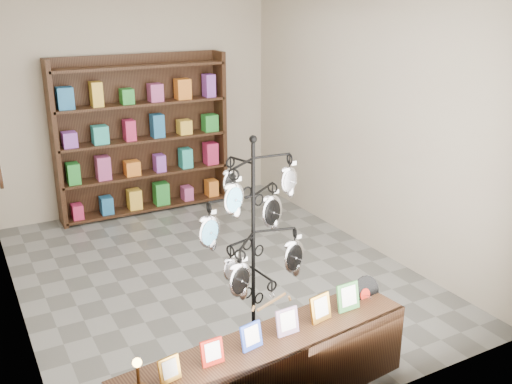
{
  "coord_description": "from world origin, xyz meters",
  "views": [
    {
      "loc": [
        -2.33,
        -5.27,
        2.93
      ],
      "look_at": [
        -0.0,
        -1.0,
        1.26
      ],
      "focal_mm": 40.0,
      "sensor_mm": 36.0,
      "label": 1
    }
  ],
  "objects": [
    {
      "name": "back_shelving",
      "position": [
        0.0,
        2.3,
        1.03
      ],
      "size": [
        2.42,
        0.36,
        2.2
      ],
      "color": "black",
      "rests_on": "ground"
    },
    {
      "name": "front_shelf",
      "position": [
        -0.55,
        -2.2,
        0.29
      ],
      "size": [
        2.38,
        0.72,
        0.83
      ],
      "rotation": [
        0.0,
        0.0,
        0.11
      ],
      "color": "black",
      "rests_on": "ground"
    },
    {
      "name": "ground",
      "position": [
        0.0,
        0.0,
        0.0
      ],
      "size": [
        5.0,
        5.0,
        0.0
      ],
      "primitive_type": "plane",
      "color": "slate",
      "rests_on": "ground"
    },
    {
      "name": "display_tree",
      "position": [
        -0.3,
        -1.5,
        1.11
      ],
      "size": [
        1.0,
        0.99,
        1.92
      ],
      "rotation": [
        0.0,
        0.0,
        0.27
      ],
      "color": "black",
      "rests_on": "ground"
    },
    {
      "name": "room_envelope",
      "position": [
        0.0,
        0.0,
        1.85
      ],
      "size": [
        5.0,
        5.0,
        5.0
      ],
      "color": "#B4AA91",
      "rests_on": "ground"
    }
  ]
}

